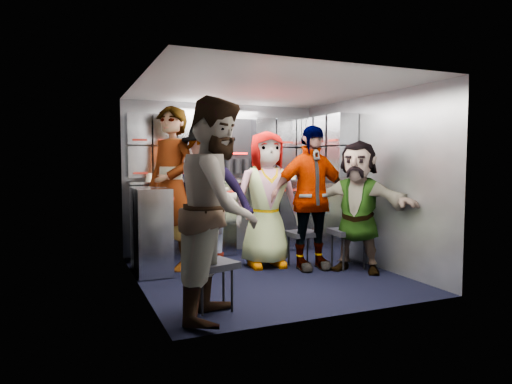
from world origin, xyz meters
name	(u,v)px	position (x,y,z in m)	size (l,w,h in m)	color
floor	(265,274)	(0.00, 0.00, 0.00)	(3.00, 3.00, 0.00)	black
wall_back	(223,178)	(0.00, 1.50, 1.05)	(2.80, 0.04, 2.10)	gray
wall_left	(139,185)	(-1.40, 0.00, 1.05)	(0.04, 3.00, 2.10)	gray
wall_right	(368,181)	(1.40, 0.00, 1.05)	(0.04, 3.00, 2.10)	gray
ceiling	(266,88)	(0.00, 0.00, 2.10)	(2.80, 3.00, 0.02)	silver
cart_bank_back	(228,218)	(0.00, 1.29, 0.49)	(2.68, 0.38, 0.99)	gray
cart_bank_left	(151,231)	(-1.19, 0.56, 0.49)	(0.38, 0.76, 0.99)	gray
counter	(228,181)	(0.00, 1.29, 1.01)	(2.68, 0.42, 0.03)	#B3B5BA
locker_bank_back	(226,147)	(0.00, 1.35, 1.49)	(2.68, 0.28, 0.82)	gray
locker_bank_right	(328,147)	(1.25, 0.70, 1.49)	(0.28, 1.00, 0.82)	gray
right_cabinet	(331,219)	(1.25, 0.60, 0.50)	(0.28, 1.20, 1.00)	gray
coffee_niche	(237,148)	(0.18, 1.41, 1.47)	(0.46, 0.16, 0.84)	black
red_latch_strip	(233,192)	(0.00, 1.09, 0.88)	(2.60, 0.02, 0.03)	#B0241A
jump_seat_near_left	(213,267)	(-0.92, -0.95, 0.38)	(0.44, 0.43, 0.43)	black
jump_seat_mid_left	(205,231)	(-0.53, 0.63, 0.44)	(0.53, 0.51, 0.50)	black
jump_seat_center	(261,233)	(0.18, 0.55, 0.38)	(0.46, 0.45, 0.43)	black
jump_seat_mid_right	(303,235)	(0.60, 0.22, 0.38)	(0.37, 0.35, 0.43)	black
jump_seat_near_right	(348,234)	(1.05, -0.10, 0.42)	(0.44, 0.42, 0.47)	black
attendant_standing	(172,188)	(-0.91, 0.71, 0.97)	(0.71, 0.47, 1.95)	black
attendant_arc_a	(219,208)	(-0.92, -1.13, 0.91)	(0.88, 0.69, 1.81)	black
attendant_arc_b	(209,196)	(-0.53, 0.45, 0.88)	(1.14, 0.66, 1.76)	black
attendant_arc_c	(267,199)	(0.18, 0.37, 0.83)	(0.81, 0.53, 1.65)	black
attendant_arc_d	(310,198)	(0.60, 0.04, 0.86)	(1.01, 0.42, 1.72)	black
attendant_arc_e	(357,206)	(1.05, -0.28, 0.77)	(1.42, 0.45, 1.54)	black
bottle_left	(195,172)	(-0.48, 1.24, 1.15)	(0.07, 0.07, 0.24)	white
bottle_mid	(211,172)	(-0.26, 1.24, 1.15)	(0.07, 0.07, 0.24)	white
bottle_right	(293,169)	(0.99, 1.24, 1.17)	(0.07, 0.07, 0.28)	white
cup_left	(149,177)	(-1.09, 1.23, 1.08)	(0.08, 0.08, 0.11)	beige
cup_right	(293,175)	(0.99, 1.23, 1.08)	(0.08, 0.08, 0.11)	beige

